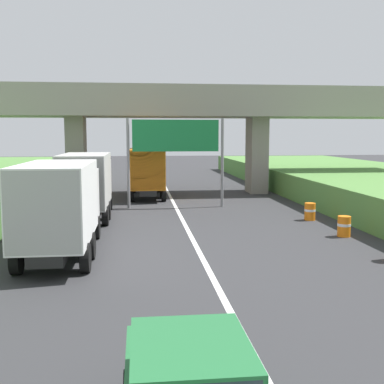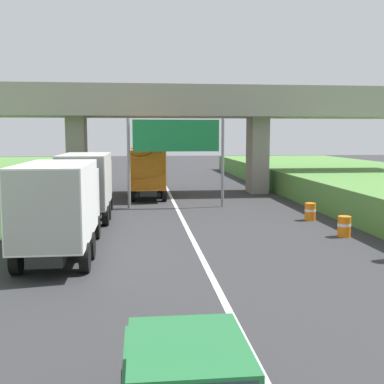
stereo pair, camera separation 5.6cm
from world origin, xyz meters
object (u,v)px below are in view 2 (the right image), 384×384
(truck_orange, at_px, (147,170))
(truck_white, at_px, (61,204))
(overhead_highway_sign, at_px, (176,142))
(construction_barrel_4, at_px, (310,211))
(truck_silver, at_px, (88,182))
(construction_barrel_3, at_px, (344,226))

(truck_orange, xyz_separation_m, truck_white, (-3.38, -16.28, 0.00))
(overhead_highway_sign, distance_m, construction_barrel_4, 9.06)
(truck_orange, bearing_deg, truck_silver, -111.71)
(overhead_highway_sign, height_order, truck_orange, overhead_highway_sign)
(truck_orange, distance_m, construction_barrel_3, 16.55)
(truck_orange, relative_size, construction_barrel_4, 8.11)
(construction_barrel_3, relative_size, construction_barrel_4, 1.00)
(truck_silver, bearing_deg, construction_barrel_3, -27.36)
(truck_white, bearing_deg, construction_barrel_3, 9.86)
(truck_white, height_order, truck_silver, same)
(construction_barrel_4, bearing_deg, truck_silver, 170.44)
(construction_barrel_3, bearing_deg, truck_silver, 152.64)
(overhead_highway_sign, relative_size, truck_silver, 0.81)
(truck_silver, relative_size, construction_barrel_4, 8.11)
(construction_barrel_3, bearing_deg, truck_orange, 120.18)
(truck_silver, distance_m, construction_barrel_3, 13.12)
(truck_orange, relative_size, truck_silver, 1.00)
(truck_white, bearing_deg, overhead_highway_sign, 65.73)
(truck_white, distance_m, construction_barrel_3, 11.94)
(truck_white, distance_m, construction_barrel_4, 13.20)
(truck_white, xyz_separation_m, construction_barrel_3, (11.67, 2.03, -1.47))
(overhead_highway_sign, xyz_separation_m, construction_barrel_3, (6.62, -9.16, -3.55))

